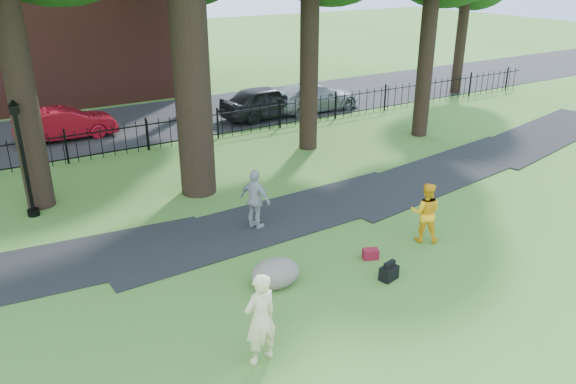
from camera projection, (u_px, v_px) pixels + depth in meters
ground at (324, 294)px, 12.51m from camera, size 120.00×120.00×0.00m
footpath at (275, 220)px, 16.06m from camera, size 36.07×3.85×0.03m
street at (119, 126)px, 25.11m from camera, size 80.00×7.00×0.02m
iron_fence at (147, 135)px, 21.73m from camera, size 44.00×0.04×1.20m
woman at (260, 319)px, 10.10m from camera, size 0.72×0.52×1.83m
man at (425, 212)px, 14.59m from camera, size 1.00×0.99×1.62m
pedestrian at (255, 200)px, 15.26m from camera, size 0.76×1.08×1.70m
boulder at (275, 271)px, 12.77m from camera, size 1.37×1.18×0.68m
lamppost at (24, 161)px, 15.71m from camera, size 0.34×0.34×3.43m
backpack at (389, 273)px, 13.03m from camera, size 0.49×0.37×0.33m
red_bag at (370, 254)px, 13.94m from camera, size 0.44×0.37×0.26m
red_sedan at (65, 124)px, 23.07m from camera, size 4.01×1.46×1.31m
grey_car at (267, 102)px, 26.19m from camera, size 4.56×2.01×1.53m
silver_car at (314, 97)px, 27.45m from camera, size 4.68×1.95×1.35m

